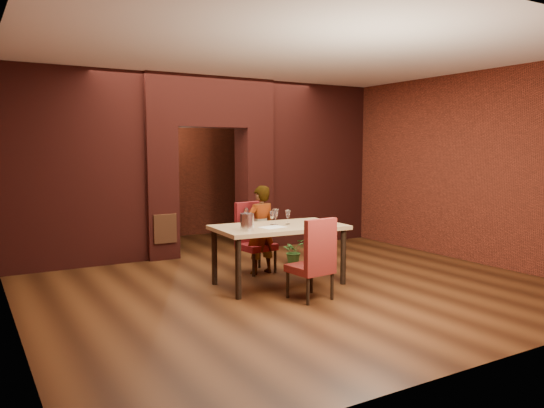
{
  "coord_description": "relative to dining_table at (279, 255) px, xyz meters",
  "views": [
    {
      "loc": [
        -3.95,
        -6.96,
        1.92
      ],
      "look_at": [
        0.17,
        0.0,
        1.07
      ],
      "focal_mm": 35.0,
      "sensor_mm": 36.0,
      "label": 1
    }
  ],
  "objects": [
    {
      "name": "wall_back",
      "position": [
        0.11,
        4.67,
        1.18
      ],
      "size": [
        7.0,
        0.04,
        3.2
      ],
      "primitive_type": "cube",
      "color": "maroon",
      "rests_on": "ground"
    },
    {
      "name": "wall_front",
      "position": [
        0.11,
        -3.33,
        1.18
      ],
      "size": [
        7.0,
        0.04,
        3.2
      ],
      "primitive_type": "cube",
      "color": "maroon",
      "rests_on": "ground"
    },
    {
      "name": "wine_glass_b",
      "position": [
        -0.03,
        0.04,
        0.54
      ],
      "size": [
        0.09,
        0.09,
        0.23
      ],
      "primitive_type": null,
      "color": "white",
      "rests_on": "dining_table"
    },
    {
      "name": "wall_right",
      "position": [
        3.61,
        0.67,
        1.18
      ],
      "size": [
        0.04,
        8.0,
        3.2
      ],
      "primitive_type": "cube",
      "color": "maroon",
      "rests_on": "ground"
    },
    {
      "name": "floor",
      "position": [
        0.11,
        0.67,
        -0.42
      ],
      "size": [
        8.0,
        8.0,
        0.0
      ],
      "primitive_type": "plane",
      "color": "#402210",
      "rests_on": "ground"
    },
    {
      "name": "tasting_sheet",
      "position": [
        -0.17,
        -0.11,
        0.42
      ],
      "size": [
        0.37,
        0.3,
        0.0
      ],
      "primitive_type": "cube",
      "rotation": [
        0.0,
        0.0,
        0.17
      ],
      "color": "silver",
      "rests_on": "dining_table"
    },
    {
      "name": "dining_table",
      "position": [
        0.0,
        0.0,
        0.0
      ],
      "size": [
        1.86,
        1.11,
        0.85
      ],
      "primitive_type": "cube",
      "rotation": [
        0.0,
        0.0,
        -0.06
      ],
      "color": "tan",
      "rests_on": "ground"
    },
    {
      "name": "pillar_left",
      "position": [
        -0.84,
        2.67,
        0.73
      ],
      "size": [
        0.55,
        0.55,
        2.3
      ],
      "primitive_type": "cube",
      "color": "maroon",
      "rests_on": "ground"
    },
    {
      "name": "wine_bucket",
      "position": [
        -0.6,
        -0.18,
        0.54
      ],
      "size": [
        0.18,
        0.18,
        0.23
      ],
      "primitive_type": "cylinder",
      "color": "silver",
      "rests_on": "dining_table"
    },
    {
      "name": "wine_glass_c",
      "position": [
        0.16,
        0.03,
        0.52
      ],
      "size": [
        0.08,
        0.08,
        0.2
      ],
      "primitive_type": null,
      "color": "white",
      "rests_on": "dining_table"
    },
    {
      "name": "vent_panel",
      "position": [
        -0.84,
        2.37,
        0.13
      ],
      "size": [
        0.4,
        0.03,
        0.5
      ],
      "primitive_type": "cube",
      "color": "#A55730",
      "rests_on": "ground"
    },
    {
      "name": "pillar_right",
      "position": [
        1.06,
        2.67,
        0.73
      ],
      "size": [
        0.55,
        0.55,
        2.3
      ],
      "primitive_type": "cube",
      "color": "maroon",
      "rests_on": "ground"
    },
    {
      "name": "potted_plant",
      "position": [
        0.94,
        1.06,
        -0.22
      ],
      "size": [
        0.44,
        0.4,
        0.41
      ],
      "primitive_type": "imported",
      "rotation": [
        0.0,
        0.0,
        0.24
      ],
      "color": "#335D25",
      "rests_on": "ground"
    },
    {
      "name": "chair_far",
      "position": [
        0.09,
        0.82,
        0.12
      ],
      "size": [
        0.55,
        0.55,
        1.08
      ],
      "primitive_type": "cube",
      "rotation": [
        0.0,
        0.0,
        0.12
      ],
      "color": "maroon",
      "rests_on": "ground"
    },
    {
      "name": "ceiling",
      "position": [
        0.11,
        0.67,
        2.78
      ],
      "size": [
        7.0,
        8.0,
        0.04
      ],
      "primitive_type": "cube",
      "color": "silver",
      "rests_on": "ground"
    },
    {
      "name": "rear_door",
      "position": [
        -0.29,
        4.61,
        0.63
      ],
      "size": [
        0.9,
        0.08,
        2.1
      ],
      "primitive_type": "cube",
      "color": "black",
      "rests_on": "ground"
    },
    {
      "name": "water_bottle",
      "position": [
        -0.49,
        0.05,
        0.56
      ],
      "size": [
        0.06,
        0.06,
        0.27
      ],
      "primitive_type": "cylinder",
      "color": "white",
      "rests_on": "dining_table"
    },
    {
      "name": "wall_left",
      "position": [
        -3.39,
        0.67,
        1.18
      ],
      "size": [
        0.04,
        8.0,
        3.2
      ],
      "primitive_type": "cube",
      "color": "maroon",
      "rests_on": "ground"
    },
    {
      "name": "person_seated",
      "position": [
        0.1,
        0.71,
        0.26
      ],
      "size": [
        0.52,
        0.37,
        1.36
      ],
      "primitive_type": "imported",
      "rotation": [
        0.0,
        0.0,
        3.23
      ],
      "color": "white",
      "rests_on": "ground"
    },
    {
      "name": "chair_near",
      "position": [
        -0.04,
        -0.83,
        0.1
      ],
      "size": [
        0.53,
        0.53,
        1.06
      ],
      "primitive_type": "cube",
      "rotation": [
        0.0,
        0.0,
        3.24
      ],
      "color": "maroon",
      "rests_on": "ground"
    },
    {
      "name": "rear_door_frame",
      "position": [
        -0.29,
        4.57,
        0.63
      ],
      "size": [
        1.02,
        0.04,
        2.22
      ],
      "primitive_type": "cube",
      "color": "black",
      "rests_on": "ground"
    },
    {
      "name": "lintel",
      "position": [
        0.11,
        2.67,
        2.33
      ],
      "size": [
        2.45,
        0.55,
        0.9
      ],
      "primitive_type": "cube",
      "color": "maroon",
      "rests_on": "ground"
    },
    {
      "name": "wing_wall_right",
      "position": [
        2.47,
        2.67,
        1.18
      ],
      "size": [
        2.28,
        0.35,
        3.2
      ],
      "primitive_type": "cube",
      "color": "maroon",
      "rests_on": "ground"
    },
    {
      "name": "wing_wall_left",
      "position": [
        -2.25,
        2.67,
        1.18
      ],
      "size": [
        2.28,
        0.35,
        3.2
      ],
      "primitive_type": "cube",
      "color": "maroon",
      "rests_on": "ground"
    },
    {
      "name": "wine_glass_a",
      "position": [
        -0.06,
        0.1,
        0.52
      ],
      "size": [
        0.08,
        0.08,
        0.19
      ],
      "primitive_type": null,
      "color": "white",
      "rests_on": "dining_table"
    }
  ]
}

